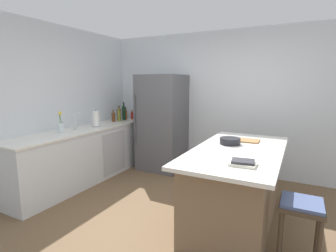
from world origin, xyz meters
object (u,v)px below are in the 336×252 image
(flower_vase, at_px, (61,126))
(mixing_bowl, at_px, (230,141))
(sink_faucet, at_px, (75,120))
(hot_sauce_bottle, at_px, (132,115))
(paper_towel_roll, at_px, (96,119))
(wine_bottle, at_px, (124,113))
(vinegar_bottle, at_px, (126,115))
(bar_stool, at_px, (301,213))
(syrup_bottle, at_px, (113,117))
(olive_oil_bottle, at_px, (119,116))
(kitchen_island, at_px, (237,185))
(cutting_board, at_px, (247,141))
(refrigerator, at_px, (162,123))
(cookbook_stack, at_px, (243,163))
(whiskey_bottle, at_px, (119,114))

(flower_vase, bearing_deg, mixing_bowl, 10.64)
(sink_faucet, bearing_deg, hot_sauce_bottle, 85.86)
(paper_towel_roll, distance_m, wine_bottle, 0.91)
(vinegar_bottle, bearing_deg, wine_bottle, -83.92)
(flower_vase, bearing_deg, bar_stool, -4.95)
(syrup_bottle, relative_size, mixing_bowl, 0.90)
(paper_towel_roll, distance_m, olive_oil_bottle, 0.70)
(sink_faucet, distance_m, paper_towel_roll, 0.38)
(kitchen_island, relative_size, mixing_bowl, 7.59)
(vinegar_bottle, xyz_separation_m, olive_oil_bottle, (0.04, -0.29, 0.01))
(bar_stool, height_order, sink_faucet, sink_faucet)
(vinegar_bottle, xyz_separation_m, syrup_bottle, (-0.02, -0.38, -0.01))
(sink_faucet, height_order, syrup_bottle, sink_faucet)
(syrup_bottle, bearing_deg, wine_bottle, 83.74)
(olive_oil_bottle, distance_m, cutting_board, 2.71)
(refrigerator, distance_m, wine_bottle, 0.91)
(hot_sauce_bottle, bearing_deg, cookbook_stack, -37.29)
(bar_stool, relative_size, cookbook_stack, 2.61)
(paper_towel_roll, height_order, whiskey_bottle, paper_towel_roll)
(vinegar_bottle, bearing_deg, kitchen_island, -27.87)
(hot_sauce_bottle, distance_m, cutting_board, 2.78)
(bar_stool, distance_m, vinegar_bottle, 3.90)
(flower_vase, distance_m, whiskey_bottle, 1.49)
(bar_stool, xyz_separation_m, cutting_board, (-0.67, 1.03, 0.38))
(paper_towel_roll, distance_m, vinegar_bottle, 0.99)
(refrigerator, distance_m, cutting_board, 1.96)
(vinegar_bottle, relative_size, cutting_board, 0.80)
(kitchen_island, height_order, paper_towel_roll, paper_towel_roll)
(wine_bottle, bearing_deg, sink_faucet, -91.11)
(paper_towel_roll, relative_size, mixing_bowl, 1.21)
(kitchen_island, height_order, cookbook_stack, cookbook_stack)
(hot_sauce_bottle, relative_size, vinegar_bottle, 0.80)
(wine_bottle, distance_m, whiskey_bottle, 0.12)
(syrup_bottle, distance_m, cutting_board, 2.75)
(kitchen_island, xyz_separation_m, cutting_board, (0.02, 0.48, 0.45))
(sink_faucet, height_order, whiskey_bottle, sink_faucet)
(whiskey_bottle, relative_size, cutting_board, 0.97)
(kitchen_island, height_order, mixing_bowl, mixing_bowl)
(whiskey_bottle, relative_size, olive_oil_bottle, 1.06)
(refrigerator, bearing_deg, mixing_bowl, -35.30)
(syrup_bottle, bearing_deg, olive_oil_bottle, 53.78)
(whiskey_bottle, xyz_separation_m, mixing_bowl, (2.55, -1.02, -0.09))
(kitchen_island, bearing_deg, mixing_bowl, 125.92)
(flower_vase, distance_m, syrup_bottle, 1.29)
(vinegar_bottle, height_order, whiskey_bottle, whiskey_bottle)
(whiskey_bottle, bearing_deg, bar_stool, -27.70)
(whiskey_bottle, xyz_separation_m, syrup_bottle, (0.01, -0.20, -0.03))
(kitchen_island, bearing_deg, wine_bottle, 153.38)
(wine_bottle, bearing_deg, syrup_bottle, -96.26)
(flower_vase, bearing_deg, vinegar_bottle, 90.14)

